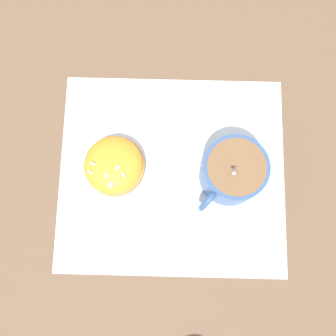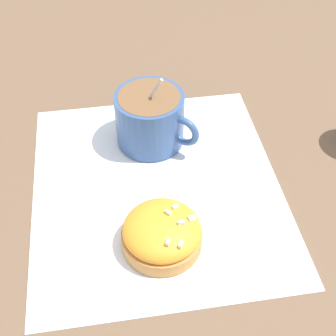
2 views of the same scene
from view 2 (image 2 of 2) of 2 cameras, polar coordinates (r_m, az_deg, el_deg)
ground_plane at (r=0.58m, az=-1.37°, el=-2.36°), size 3.00×3.00×0.00m
paper_napkin at (r=0.58m, az=-1.38°, el=-2.26°), size 0.35×0.31×0.00m
coffee_cup at (r=0.61m, az=-2.13°, el=6.22°), size 0.10×0.10×0.10m
frosted_pastry at (r=0.51m, az=-0.75°, el=-7.91°), size 0.09×0.09×0.04m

